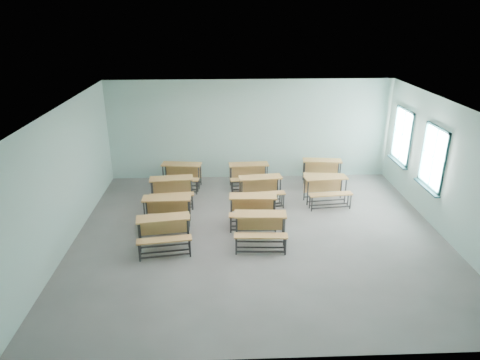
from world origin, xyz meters
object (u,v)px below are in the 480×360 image
object	(u,v)px
desk_unit_r3c2	(322,168)
desk_unit_r3c1	(249,173)
desk_unit_r0c1	(260,225)
desk_unit_r0c0	(164,229)
desk_unit_r2c1	(261,186)
desk_unit_r1c1	(253,206)
desk_unit_r2c0	(172,187)
desk_unit_r3c0	(181,172)
desk_unit_r2c2	(326,187)
desk_unit_r1c0	(167,208)

from	to	relation	value
desk_unit_r3c2	desk_unit_r3c1	bearing A→B (deg)	-166.95
desk_unit_r0c1	desk_unit_r3c1	world-z (taller)	same
desk_unit_r0c0	desk_unit_r2c1	distance (m)	3.46
desk_unit_r1c1	desk_unit_r2c0	bearing A→B (deg)	151.86
desk_unit_r3c2	desk_unit_r1c1	bearing A→B (deg)	-125.19
desk_unit_r1c1	desk_unit_r0c0	bearing A→B (deg)	-149.22
desk_unit_r3c2	desk_unit_r2c1	bearing A→B (deg)	-139.99
desk_unit_r0c1	desk_unit_r2c0	size ratio (longest dim) A/B	0.97
desk_unit_r0c1	desk_unit_r3c0	world-z (taller)	same
desk_unit_r0c1	desk_unit_r3c2	bearing A→B (deg)	61.41
desk_unit_r0c1	desk_unit_r3c1	xyz separation A→B (m)	(-0.05, 3.45, 0.00)
desk_unit_r0c0	desk_unit_r3c0	xyz separation A→B (m)	(0.08, 3.64, 0.00)
desk_unit_r3c0	desk_unit_r3c1	size ratio (longest dim) A/B	1.03
desk_unit_r2c2	desk_unit_r1c1	bearing A→B (deg)	-157.05
desk_unit_r1c1	desk_unit_r2c0	xyz separation A→B (m)	(-2.21, 1.33, 0.00)
desk_unit_r2c0	desk_unit_r1c0	bearing A→B (deg)	-94.70
desk_unit_r1c0	desk_unit_r2c1	world-z (taller)	same
desk_unit_r2c0	desk_unit_r3c1	world-z (taller)	same
desk_unit_r3c1	desk_unit_r2c2	bearing A→B (deg)	-33.25
desk_unit_r2c2	desk_unit_r3c1	xyz separation A→B (m)	(-2.13, 1.21, 0.00)
desk_unit_r0c1	desk_unit_r1c1	bearing A→B (deg)	98.53
desk_unit_r0c0	desk_unit_r1c1	bearing A→B (deg)	20.01
desk_unit_r1c0	desk_unit_r1c1	world-z (taller)	same
desk_unit_r2c0	desk_unit_r3c0	bearing A→B (deg)	76.52
desk_unit_r2c2	desk_unit_r3c0	xyz separation A→B (m)	(-4.22, 1.30, 0.00)
desk_unit_r1c1	desk_unit_r2c1	size ratio (longest dim) A/B	0.97
desk_unit_r2c1	desk_unit_r2c2	world-z (taller)	same
desk_unit_r3c0	desk_unit_r3c2	world-z (taller)	same
desk_unit_r1c0	desk_unit_r2c1	bearing A→B (deg)	27.69
desk_unit_r2c2	desk_unit_r3c2	bearing A→B (deg)	76.08
desk_unit_r1c0	desk_unit_r3c2	world-z (taller)	same
desk_unit_r2c1	desk_unit_r2c2	size ratio (longest dim) A/B	1.00
desk_unit_r3c1	desk_unit_r3c2	xyz separation A→B (m)	(2.34, 0.27, 0.00)
desk_unit_r2c0	desk_unit_r2c2	size ratio (longest dim) A/B	0.99
desk_unit_r0c1	desk_unit_r3c1	distance (m)	3.45
desk_unit_r2c0	desk_unit_r3c2	size ratio (longest dim) A/B	0.99
desk_unit_r1c1	desk_unit_r2c1	xyz separation A→B (m)	(0.32, 1.31, 0.00)
desk_unit_r1c1	desk_unit_r2c2	size ratio (longest dim) A/B	0.97
desk_unit_r0c0	desk_unit_r3c1	world-z (taller)	same
desk_unit_r2c2	desk_unit_r3c1	world-z (taller)	same
desk_unit_r2c0	desk_unit_r1c1	bearing A→B (deg)	-36.49
desk_unit_r0c0	desk_unit_r2c2	xyz separation A→B (m)	(4.31, 2.33, 0.00)
desk_unit_r0c1	desk_unit_r2c1	bearing A→B (deg)	87.65
desk_unit_r2c1	desk_unit_r3c2	bearing A→B (deg)	27.26
desk_unit_r0c0	desk_unit_r2c1	size ratio (longest dim) A/B	1.01
desk_unit_r1c1	desk_unit_r3c1	bearing A→B (deg)	91.76
desk_unit_r2c0	desk_unit_r3c2	xyz separation A→B (m)	(4.59, 1.35, 0.00)
desk_unit_r0c0	desk_unit_r3c2	bearing A→B (deg)	32.28
desk_unit_r1c0	desk_unit_r3c1	world-z (taller)	same
desk_unit_r0c0	desk_unit_r3c0	bearing A→B (deg)	80.77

